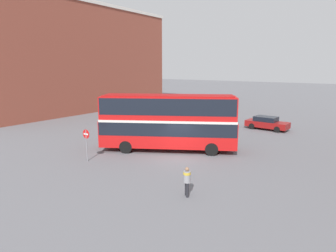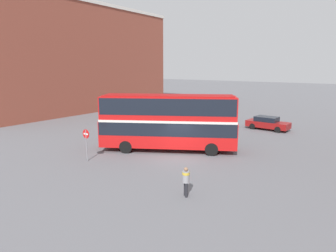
{
  "view_description": "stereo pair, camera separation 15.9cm",
  "coord_description": "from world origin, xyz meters",
  "px_view_note": "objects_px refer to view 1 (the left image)",
  "views": [
    {
      "loc": [
        12.16,
        -18.65,
        7.03
      ],
      "look_at": [
        -1.96,
        1.42,
        2.12
      ],
      "focal_mm": 32.0,
      "sensor_mm": 36.0,
      "label": 1
    },
    {
      "loc": [
        12.29,
        -18.56,
        7.03
      ],
      "look_at": [
        -1.96,
        1.42,
        2.12
      ],
      "focal_mm": 32.0,
      "sensor_mm": 36.0,
      "label": 2
    }
  ],
  "objects_px": {
    "no_entry_sign": "(86,140)",
    "parked_car_side_street": "(166,113)",
    "parked_car_kerb_near": "(267,123)",
    "parked_car_kerb_far": "(215,119)",
    "pedestrian_foreground": "(187,179)",
    "double_decker_bus": "(168,119)"
  },
  "relations": [
    {
      "from": "pedestrian_foreground",
      "to": "no_entry_sign",
      "type": "xyz_separation_m",
      "value": [
        -9.43,
        1.02,
        0.64
      ]
    },
    {
      "from": "parked_car_side_street",
      "to": "double_decker_bus",
      "type": "bearing_deg",
      "value": 128.2
    },
    {
      "from": "double_decker_bus",
      "to": "parked_car_kerb_far",
      "type": "relative_size",
      "value": 2.39
    },
    {
      "from": "parked_car_side_street",
      "to": "pedestrian_foreground",
      "type": "bearing_deg",
      "value": 130.12
    },
    {
      "from": "pedestrian_foreground",
      "to": "parked_car_kerb_far",
      "type": "height_order",
      "value": "pedestrian_foreground"
    },
    {
      "from": "double_decker_bus",
      "to": "no_entry_sign",
      "type": "xyz_separation_m",
      "value": [
        -3.33,
        -5.85,
        -1.04
      ]
    },
    {
      "from": "parked_car_kerb_far",
      "to": "parked_car_kerb_near",
      "type": "bearing_deg",
      "value": -160.62
    },
    {
      "from": "no_entry_sign",
      "to": "parked_car_side_street",
      "type": "bearing_deg",
      "value": 107.92
    },
    {
      "from": "parked_car_kerb_far",
      "to": "parked_car_side_street",
      "type": "xyz_separation_m",
      "value": [
        -7.71,
        0.6,
        0.03
      ]
    },
    {
      "from": "parked_car_kerb_near",
      "to": "parked_car_side_street",
      "type": "xyz_separation_m",
      "value": [
        -13.48,
        -0.84,
        0.07
      ]
    },
    {
      "from": "parked_car_kerb_far",
      "to": "parked_car_side_street",
      "type": "height_order",
      "value": "parked_car_side_street"
    },
    {
      "from": "parked_car_kerb_near",
      "to": "parked_car_kerb_far",
      "type": "distance_m",
      "value": 5.95
    },
    {
      "from": "pedestrian_foreground",
      "to": "no_entry_sign",
      "type": "height_order",
      "value": "no_entry_sign"
    },
    {
      "from": "parked_car_side_street",
      "to": "parked_car_kerb_far",
      "type": "bearing_deg",
      "value": 177.36
    },
    {
      "from": "parked_car_kerb_near",
      "to": "parked_car_kerb_far",
      "type": "xyz_separation_m",
      "value": [
        -5.77,
        -1.44,
        0.04
      ]
    },
    {
      "from": "pedestrian_foreground",
      "to": "parked_car_side_street",
      "type": "height_order",
      "value": "same"
    },
    {
      "from": "parked_car_side_street",
      "to": "no_entry_sign",
      "type": "xyz_separation_m",
      "value": [
        5.98,
        -18.5,
        0.83
      ]
    },
    {
      "from": "double_decker_bus",
      "to": "pedestrian_foreground",
      "type": "xyz_separation_m",
      "value": [
        6.1,
        -6.87,
        -1.68
      ]
    },
    {
      "from": "double_decker_bus",
      "to": "parked_car_side_street",
      "type": "distance_m",
      "value": 15.82
    },
    {
      "from": "parked_car_kerb_near",
      "to": "parked_car_side_street",
      "type": "bearing_deg",
      "value": -172.45
    },
    {
      "from": "parked_car_kerb_near",
      "to": "parked_car_kerb_far",
      "type": "bearing_deg",
      "value": -162.0
    },
    {
      "from": "double_decker_bus",
      "to": "parked_car_kerb_near",
      "type": "height_order",
      "value": "double_decker_bus"
    }
  ]
}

